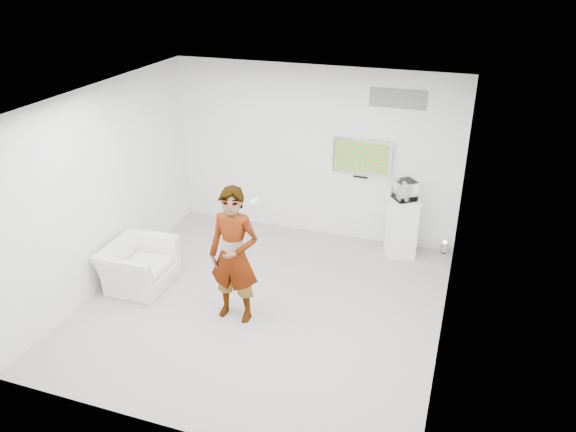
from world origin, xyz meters
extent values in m
cube|color=#AEA8A0|center=(0.00, 0.00, 0.01)|extent=(5.00, 5.00, 0.01)
cube|color=#2C2B2E|center=(0.00, 0.00, 3.00)|extent=(5.00, 5.00, 0.01)
cube|color=silver|center=(0.00, 2.50, 1.50)|extent=(5.00, 0.01, 3.00)
cube|color=silver|center=(0.00, -2.50, 1.50)|extent=(5.00, 0.01, 3.00)
cube|color=silver|center=(-2.50, 0.00, 1.50)|extent=(0.01, 5.00, 3.00)
cube|color=silver|center=(2.50, 0.00, 1.50)|extent=(0.01, 5.00, 3.00)
cube|color=silver|center=(0.85, 2.45, 1.55)|extent=(1.00, 0.08, 0.60)
cube|color=slate|center=(1.35, 2.49, 2.55)|extent=(0.90, 0.02, 0.30)
imported|color=silver|center=(-0.25, -0.38, 0.97)|extent=(0.72, 0.48, 1.94)
imported|color=silver|center=(-1.98, -0.11, 0.34)|extent=(0.94, 1.07, 0.68)
cube|color=white|center=(1.64, 2.13, 0.51)|extent=(0.64, 0.64, 1.02)
cylinder|color=silver|center=(2.35, 2.35, 0.13)|extent=(0.20, 0.20, 0.26)
cube|color=white|center=(1.64, 2.13, 1.18)|extent=(0.45, 0.45, 0.32)
cube|color=white|center=(1.64, 2.13, 1.12)|extent=(0.11, 0.16, 0.21)
cube|color=white|center=(0.00, -0.24, 1.75)|extent=(0.08, 0.14, 0.04)
camera|label=1|loc=(2.56, -6.33, 4.68)|focal=35.00mm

